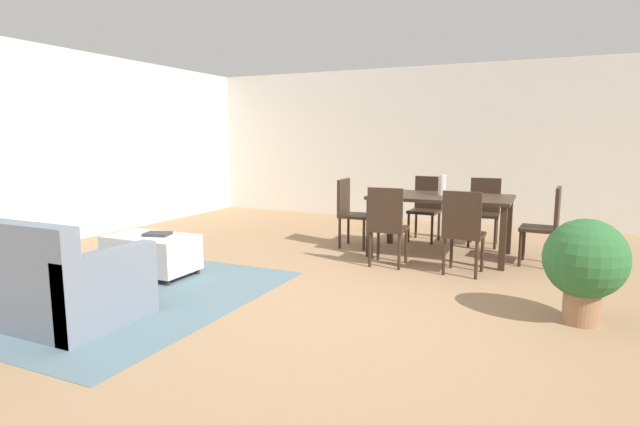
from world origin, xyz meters
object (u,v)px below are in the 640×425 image
Objects in this scene: dining_chair_far_right at (484,208)px; book_on_ottoman at (157,234)px; ottoman_table at (151,253)px; dining_chair_head_east at (547,222)px; dining_chair_far_left at (426,205)px; potted_plant at (585,262)px; dining_chair_near_left at (387,222)px; dining_chair_head_west at (350,209)px; vase_centerpiece at (442,185)px; dining_table at (441,202)px; couch at (25,280)px; dining_chair_near_right at (463,228)px.

dining_chair_far_right is 3.54× the size of book_on_ottoman.
ottoman_table is 4.45m from dining_chair_head_east.
dining_chair_far_left reaches higher than potted_plant.
ottoman_table is 2.62m from dining_chair_near_left.
dining_chair_near_left is 1.09× the size of potted_plant.
dining_chair_head_west is 3.54× the size of book_on_ottoman.
dining_chair_far_right is 3.60× the size of vase_centerpiece.
book_on_ottoman is at bearing 28.35° from ottoman_table.
vase_centerpiece reaches higher than dining_table.
dining_chair_far_left is at bearing 62.12° from couch.
vase_centerpiece is (-0.42, -0.86, 0.37)m from dining_chair_far_right.
dining_chair_head_east is 1.09× the size of potted_plant.
couch reaches higher than dining_table.
dining_chair_near_right is 1.00× the size of dining_chair_far_right.
vase_centerpiece reaches higher than dining_chair_head_east.
dining_chair_near_left reaches higher than ottoman_table.
dining_table is 0.95m from dining_chair_near_left.
dining_chair_far_right is at bearing 45.94° from book_on_ottoman.
dining_chair_far_right is 2.98m from potted_plant.
dining_chair_near_right is (0.40, -0.84, -0.15)m from dining_table.
dining_chair_head_west is at bearing 145.36° from potted_plant.
dining_chair_far_left is 1.09× the size of potted_plant.
dining_chair_head_west is (-2.43, 0.03, 0.00)m from dining_chair_head_east.
book_on_ottoman is (-3.79, -2.17, -0.07)m from dining_chair_head_east.
dining_chair_far_right is at bearing 111.49° from potted_plant.
dining_table is 1.82× the size of dining_chair_near_right.
dining_chair_near_right is 1.00× the size of dining_chair_far_left.
dining_table is 2.41m from potted_plant.
dining_chair_near_right is 1.83m from dining_chair_head_west.
couch reaches higher than potted_plant.
ottoman_table is at bearing -175.13° from potted_plant.
vase_centerpiece is at bearing 128.30° from potted_plant.
book_on_ottoman is at bearing -147.25° from dining_chair_near_left.
dining_chair_far_left is 3.76m from book_on_ottoman.
dining_chair_near_right is at bearing 24.61° from ottoman_table.
dining_chair_far_left is (2.36, 4.45, 0.23)m from couch.
couch is at bearing -125.11° from dining_chair_far_right.
book_on_ottoman is (-2.97, -1.36, -0.07)m from dining_chair_near_right.
dining_chair_near_right reaches higher than potted_plant.
dining_chair_near_left and dining_chair_far_right have the same top height.
dining_chair_far_left is at bearing 53.87° from ottoman_table.
dining_chair_far_right is (0.80, 0.03, 0.00)m from dining_chair_far_left.
dining_table is (2.63, 2.23, 0.43)m from ottoman_table.
book_on_ottoman is at bearing -155.48° from dining_chair_near_right.
dining_chair_near_right is at bearing -134.87° from dining_chair_head_east.
ottoman_table is at bearing -139.79° from dining_table.
ottoman_table is at bearing -134.35° from dining_chair_far_right.
dining_chair_head_east is at bearing -0.61° from dining_chair_head_west.
vase_centerpiece reaches higher than dining_chair_head_west.
dining_chair_near_left is at bearing -92.16° from dining_chair_far_left.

